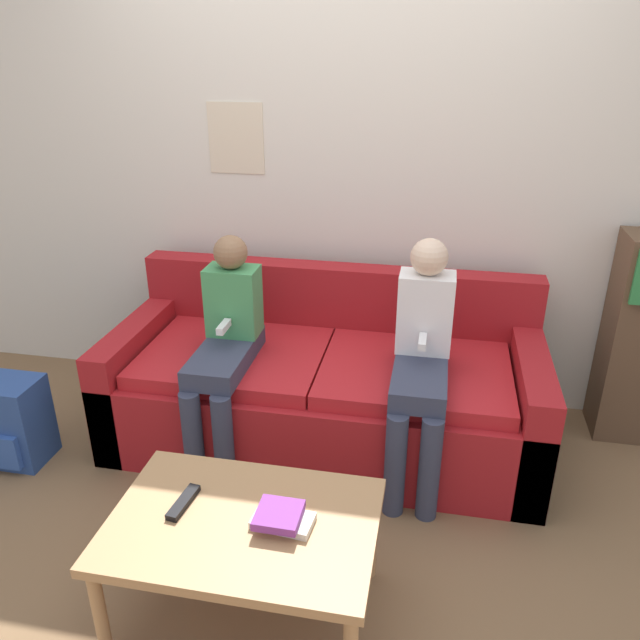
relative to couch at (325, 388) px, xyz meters
The scene contains 9 objects.
ground_plane 0.62m from the couch, 90.00° to the right, with size 10.00×10.00×0.00m, color brown.
wall_back 1.15m from the couch, 90.02° to the left, with size 8.00×0.06×2.60m.
couch is the anchor object (origin of this frame).
coffee_table 1.13m from the couch, 93.21° to the right, with size 0.88×0.60×0.42m.
person_left 0.57m from the couch, 153.61° to the right, with size 0.24×0.59×1.05m.
person_right 0.60m from the couch, 24.05° to the right, with size 0.24×0.59×1.09m.
tv_remote 1.14m from the couch, 104.42° to the right, with size 0.06×0.17×0.02m.
book_stack 1.13m from the couch, 86.68° to the right, with size 0.20×0.15×0.06m.
backpack 1.49m from the couch, 161.34° to the right, with size 0.30×0.26×0.42m.
Camera 1 is at (0.49, -2.07, 1.85)m, focal length 35.00 mm.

